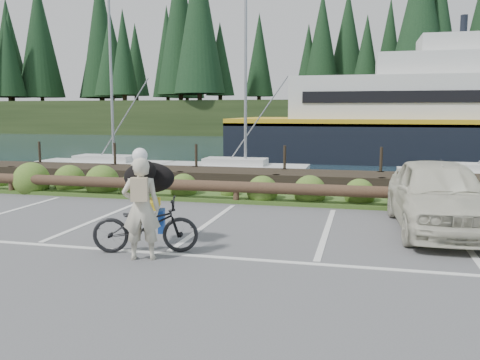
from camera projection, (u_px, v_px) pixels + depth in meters
The scene contains 8 objects.
ground at pixel (174, 248), 9.25m from camera, with size 72.00×72.00×0.00m, color #4F4F51.
harbor_backdrop at pixel (347, 126), 84.61m from camera, with size 170.00×160.00×30.00m.
vegetation_strip at pixel (242, 197), 14.34m from camera, with size 34.00×1.60×0.10m, color #3D5B21.
log_rail at pixel (236, 203), 13.68m from camera, with size 32.00×0.30×0.60m, color #443021, non-canonical shape.
bicycle at pixel (146, 225), 8.91m from camera, with size 0.64×1.84×0.97m, color black.
cyclist at pixel (141, 209), 8.43m from camera, with size 0.63×0.41×1.73m, color beige.
dog at pixel (149, 177), 9.39m from camera, with size 0.99×0.48×0.57m, color black.
parked_car at pixel (439, 195), 10.51m from camera, with size 1.78×4.42×1.50m, color beige.
Camera 1 is at (3.30, -8.45, 2.48)m, focal length 38.00 mm.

